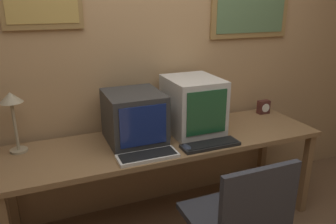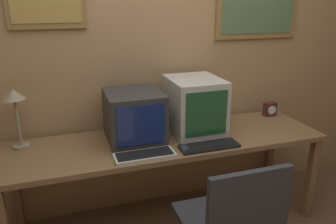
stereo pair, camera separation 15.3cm
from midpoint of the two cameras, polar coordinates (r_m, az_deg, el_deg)
name	(u,v)px [view 1 (the left image)]	position (r m, az deg, el deg)	size (l,w,h in m)	color
wall_back	(150,51)	(2.58, -4.95, 10.53)	(8.00, 0.08, 2.60)	tan
desk	(168,148)	(2.41, -1.82, -6.23)	(2.29, 0.64, 0.73)	olive
monitor_left	(134,117)	(2.32, -7.83, -0.88)	(0.38, 0.43, 0.35)	#333333
monitor_right	(193,105)	(2.47, 2.57, 1.20)	(0.37, 0.44, 0.41)	beige
keyboard_main	(148,156)	(2.12, -5.65, -7.65)	(0.39, 0.15, 0.03)	beige
keyboard_side	(210,145)	(2.27, 5.45, -5.70)	(0.42, 0.14, 0.03)	black
mouse_near_keyboard	(187,148)	(2.21, 1.33, -6.33)	(0.06, 0.11, 0.03)	#282D3D
desk_clock	(264,107)	(3.00, 14.92, 0.83)	(0.10, 0.06, 0.12)	#4C231E
desk_lamp	(12,106)	(2.34, -27.28, 0.92)	(0.15, 0.15, 0.41)	tan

